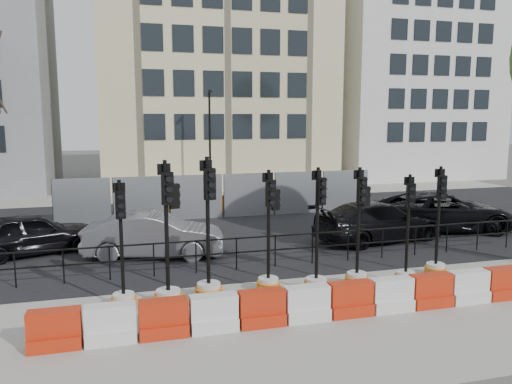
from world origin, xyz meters
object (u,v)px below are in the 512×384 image
object	(u,v)px
traffic_signal_d	(269,264)
traffic_signal_h	(436,254)
traffic_signal_a	(123,283)
car_c	(378,222)
car_a	(32,233)

from	to	relation	value
traffic_signal_d	traffic_signal_h	distance (m)	4.96
traffic_signal_h	traffic_signal_a	bearing A→B (deg)	-168.87
traffic_signal_a	car_c	xyz separation A→B (m)	(9.08, 4.33, 0.09)
car_a	car_c	xyz separation A→B (m)	(11.92, -1.38, 0.01)
traffic_signal_h	car_c	xyz separation A→B (m)	(0.48, 4.18, 0.07)
traffic_signal_h	car_a	bearing A→B (deg)	164.26
car_a	car_c	world-z (taller)	car_c
traffic_signal_d	traffic_signal_h	bearing A→B (deg)	-10.12
traffic_signal_d	car_c	bearing A→B (deg)	27.61
traffic_signal_d	car_a	size ratio (longest dim) A/B	0.71
traffic_signal_a	car_c	world-z (taller)	traffic_signal_a
car_a	traffic_signal_a	bearing A→B (deg)	-172.86
traffic_signal_d	car_c	xyz separation A→B (m)	(5.43, 4.15, -0.04)
car_a	car_c	size ratio (longest dim) A/B	0.86
traffic_signal_a	car_a	distance (m)	6.37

